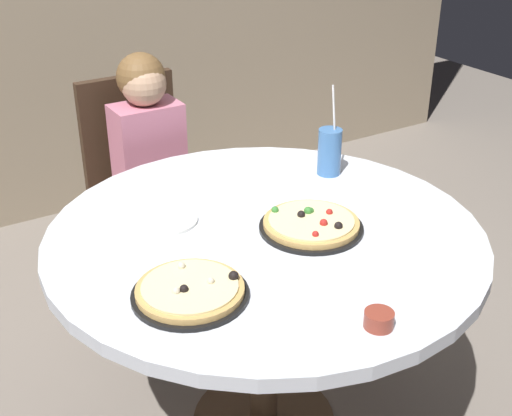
% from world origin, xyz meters
% --- Properties ---
extents(dining_table, '(1.28, 1.28, 0.75)m').
position_xyz_m(dining_table, '(0.00, 0.00, 0.66)').
color(dining_table, silver).
rests_on(dining_table, ground_plane).
extents(chair_wooden, '(0.40, 0.40, 0.95)m').
position_xyz_m(chair_wooden, '(-0.00, 0.95, 0.53)').
color(chair_wooden, '#382619').
rests_on(chair_wooden, ground_plane).
extents(diner_child, '(0.26, 0.41, 1.08)m').
position_xyz_m(diner_child, '(0.00, 0.77, 0.48)').
color(diner_child, '#3F4766').
rests_on(diner_child, ground_plane).
extents(pizza_veggie, '(0.29, 0.29, 0.05)m').
position_xyz_m(pizza_veggie, '(-0.34, -0.19, 0.77)').
color(pizza_veggie, black).
rests_on(pizza_veggie, dining_table).
extents(pizza_cheese, '(0.30, 0.30, 0.05)m').
position_xyz_m(pizza_cheese, '(0.12, -0.07, 0.77)').
color(pizza_cheese, black).
rests_on(pizza_cheese, dining_table).
extents(soda_cup, '(0.08, 0.08, 0.31)m').
position_xyz_m(soda_cup, '(0.40, 0.22, 0.83)').
color(soda_cup, '#3F72B2').
rests_on(soda_cup, dining_table).
extents(sauce_bowl, '(0.07, 0.07, 0.04)m').
position_xyz_m(sauce_bowl, '(-0.02, -0.52, 0.77)').
color(sauce_bowl, brown).
rests_on(sauce_bowl, dining_table).
extents(plate_small, '(0.18, 0.18, 0.01)m').
position_xyz_m(plate_small, '(-0.22, 0.19, 0.76)').
color(plate_small, white).
rests_on(plate_small, dining_table).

